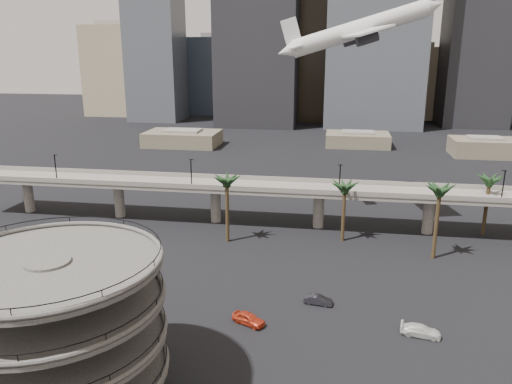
% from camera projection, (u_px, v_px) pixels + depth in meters
% --- Properties ---
extents(parking_ramp, '(22.20, 22.20, 17.35)m').
position_uv_depth(parking_ramp, '(55.00, 320.00, 49.81)').
color(parking_ramp, '#464441').
rests_on(parking_ramp, ground).
extents(overpass, '(130.00, 9.30, 14.70)m').
position_uv_depth(overpass, '(266.00, 191.00, 104.47)').
color(overpass, slate).
rests_on(overpass, ground).
extents(palm_trees, '(54.40, 18.40, 14.00)m').
position_uv_depth(palm_trees, '(375.00, 187.00, 92.90)').
color(palm_trees, '#43321C').
rests_on(palm_trees, ground).
extents(low_buildings, '(135.00, 27.50, 6.80)m').
position_uv_depth(low_buildings, '(317.00, 141.00, 187.48)').
color(low_buildings, brown).
rests_on(low_buildings, ground).
extents(skyline, '(269.00, 86.00, 109.15)m').
position_uv_depth(skyline, '(343.00, 42.00, 247.03)').
color(skyline, gray).
rests_on(skyline, ground).
extents(airborne_jet, '(35.27, 31.84, 13.62)m').
position_uv_depth(airborne_jet, '(359.00, 30.00, 104.31)').
color(airborne_jet, silver).
rests_on(airborne_jet, ground).
extents(car_a, '(5.08, 3.77, 1.61)m').
position_uv_depth(car_a, '(249.00, 319.00, 67.47)').
color(car_a, red).
rests_on(car_a, ground).
extents(car_b, '(4.32, 2.01, 1.37)m').
position_uv_depth(car_b, '(318.00, 300.00, 72.77)').
color(car_b, black).
rests_on(car_b, ground).
extents(car_c, '(5.38, 2.89, 1.48)m').
position_uv_depth(car_c, '(421.00, 331.00, 64.70)').
color(car_c, silver).
rests_on(car_c, ground).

